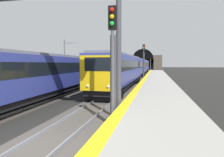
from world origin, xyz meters
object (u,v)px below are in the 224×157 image
(railway_signal_far, at_px, (150,64))
(overhead_signal_gantry, at_px, (40,15))
(train_main_approaching, at_px, (137,67))
(train_adjacent_platform, at_px, (85,70))
(railway_signal_mid, at_px, (144,60))
(catenary_mast_near, at_px, (65,60))
(railway_signal_near, at_px, (113,56))

(railway_signal_far, distance_m, overhead_signal_gantry, 63.80)
(railway_signal_far, relative_size, overhead_signal_gantry, 0.52)
(train_main_approaching, relative_size, overhead_signal_gantry, 6.11)
(train_adjacent_platform, height_order, overhead_signal_gantry, overhead_signal_gantry)
(train_adjacent_platform, xyz_separation_m, railway_signal_mid, (8.18, -6.91, 1.44))
(railway_signal_mid, distance_m, catenary_mast_near, 13.18)
(train_main_approaching, height_order, overhead_signal_gantry, overhead_signal_gantry)
(train_adjacent_platform, bearing_deg, railway_signal_far, -9.01)
(railway_signal_near, height_order, railway_signal_far, railway_signal_near)
(railway_signal_near, relative_size, overhead_signal_gantry, 0.61)
(railway_signal_near, relative_size, catenary_mast_near, 0.80)
(railway_signal_far, distance_m, catenary_mast_near, 44.23)
(railway_signal_far, bearing_deg, railway_signal_near, 0.00)
(train_main_approaching, height_order, railway_signal_near, railway_signal_near)
(train_adjacent_platform, relative_size, railway_signal_mid, 6.47)
(train_adjacent_platform, bearing_deg, train_main_approaching, -17.13)
(railway_signal_near, bearing_deg, railway_signal_mid, -180.00)
(catenary_mast_near, bearing_deg, railway_signal_near, -149.90)
(train_main_approaching, height_order, catenary_mast_near, catenary_mast_near)
(train_main_approaching, xyz_separation_m, railway_signal_far, (32.27, -1.95, 0.62))
(railway_signal_far, xyz_separation_m, catenary_mast_near, (-42.22, 13.15, 0.71))
(train_adjacent_platform, distance_m, catenary_mast_near, 9.70)
(overhead_signal_gantry, bearing_deg, railway_signal_far, -3.99)
(train_main_approaching, bearing_deg, railway_signal_mid, 13.06)
(railway_signal_near, relative_size, railway_signal_far, 1.17)
(railway_signal_near, xyz_separation_m, railway_signal_far, (64.90, 0.00, -0.46))
(train_adjacent_platform, xyz_separation_m, catenary_mast_near, (7.29, 6.23, 1.44))
(overhead_signal_gantry, relative_size, catenary_mast_near, 1.32)
(railway_signal_far, height_order, catenary_mast_near, catenary_mast_near)
(train_main_approaching, distance_m, railway_signal_mid, 9.36)
(train_main_approaching, height_order, train_adjacent_platform, train_adjacent_platform)
(catenary_mast_near, bearing_deg, railway_signal_mid, -86.12)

